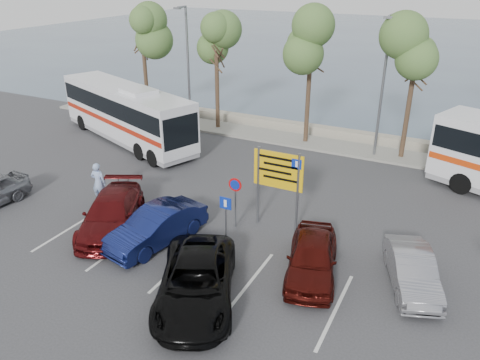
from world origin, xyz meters
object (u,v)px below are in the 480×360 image
at_px(street_lamp_right, 383,81).
at_px(coach_bus_left, 126,115).
at_px(car_red, 312,257).
at_px(car_silver_b, 412,270).
at_px(car_blue, 157,226).
at_px(street_lamp_left, 187,62).
at_px(direction_sign, 278,176).
at_px(car_maroon, 111,213).
at_px(suv_black, 196,282).
at_px(pedestrian_near, 99,183).

xyz_separation_m(street_lamp_right, coach_bus_left, (-15.00, -4.35, -2.85)).
distance_m(car_red, car_silver_b, 3.51).
bearing_deg(car_blue, street_lamp_left, 129.05).
bearing_deg(coach_bus_left, direction_sign, -24.66).
bearing_deg(direction_sign, car_blue, -138.95).
bearing_deg(car_maroon, suv_black, -48.89).
height_order(street_lamp_left, street_lamp_right, same).
bearing_deg(suv_black, car_silver_b, 7.06).
bearing_deg(car_blue, car_maroon, -168.94).
distance_m(street_lamp_left, direction_sign, 15.24).
relative_size(car_blue, car_silver_b, 1.15).
height_order(coach_bus_left, car_silver_b, coach_bus_left).
relative_size(car_red, pedestrian_near, 2.19).
relative_size(coach_bus_left, car_silver_b, 3.06).
bearing_deg(car_red, pedestrian_near, 159.93).
bearing_deg(street_lamp_left, direction_sign, -43.17).
xyz_separation_m(suv_black, car_silver_b, (6.39, 4.11, -0.09)).
height_order(coach_bus_left, car_blue, coach_bus_left).
xyz_separation_m(car_red, suv_black, (-3.00, -3.18, 0.00)).
bearing_deg(car_blue, coach_bus_left, 145.86).
relative_size(street_lamp_right, pedestrian_near, 3.99).
height_order(direction_sign, coach_bus_left, coach_bus_left).
bearing_deg(suv_black, street_lamp_right, 55.47).
bearing_deg(direction_sign, car_silver_b, -16.10).
relative_size(coach_bus_left, car_red, 2.79).
bearing_deg(car_red, car_blue, 172.13).
xyz_separation_m(street_lamp_right, car_blue, (-5.89, -13.72, -3.85)).
relative_size(coach_bus_left, car_blue, 2.67).
relative_size(direction_sign, car_silver_b, 0.90).
xyz_separation_m(street_lamp_left, car_red, (13.50, -12.96, -3.85)).
relative_size(street_lamp_right, car_silver_b, 2.01).
distance_m(street_lamp_right, car_blue, 15.42).
xyz_separation_m(street_lamp_left, car_silver_b, (16.89, -12.02, -3.94)).
height_order(street_lamp_right, suv_black, street_lamp_right).
relative_size(direction_sign, pedestrian_near, 1.80).
relative_size(direction_sign, car_red, 0.82).
distance_m(street_lamp_left, car_silver_b, 21.10).
bearing_deg(coach_bus_left, pedestrian_near, -59.75).
bearing_deg(street_lamp_left, car_blue, -62.61).
relative_size(street_lamp_left, coach_bus_left, 0.66).
distance_m(direction_sign, car_red, 4.00).
xyz_separation_m(coach_bus_left, car_red, (15.50, -8.60, -1.00)).
relative_size(direction_sign, coach_bus_left, 0.29).
relative_size(street_lamp_right, coach_bus_left, 0.66).
height_order(street_lamp_left, car_silver_b, street_lamp_left).
xyz_separation_m(street_lamp_left, direction_sign, (11.00, -10.32, -2.17)).
bearing_deg(street_lamp_right, direction_sign, -100.94).
xyz_separation_m(street_lamp_right, car_red, (0.50, -12.96, -3.85)).
distance_m(street_lamp_right, coach_bus_left, 15.88).
distance_m(street_lamp_left, street_lamp_right, 13.00).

